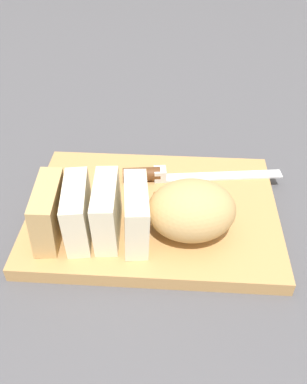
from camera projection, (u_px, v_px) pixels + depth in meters
ground_plane at (154, 217)px, 0.65m from camera, size 3.00×3.00×0.00m
cutting_board at (154, 212)px, 0.64m from camera, size 0.39×0.28×0.02m
bread_loaf at (142, 211)px, 0.57m from camera, size 0.29×0.12×0.08m
bread_knife at (163, 175)px, 0.68m from camera, size 0.27×0.06×0.02m
crumb_near_knife at (154, 193)px, 0.66m from camera, size 0.00×0.00×0.00m
crumb_near_loaf at (185, 226)px, 0.60m from camera, size 0.01×0.01×0.01m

